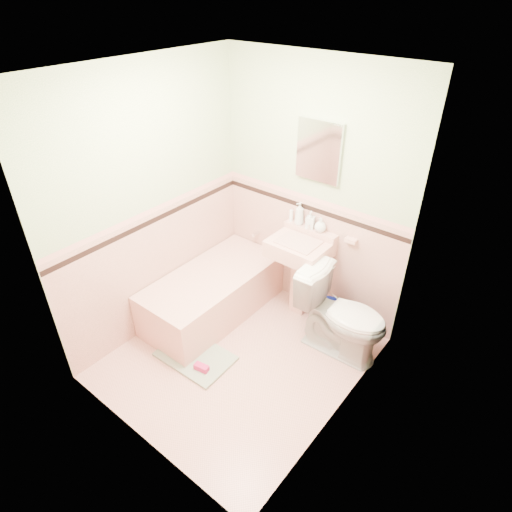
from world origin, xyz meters
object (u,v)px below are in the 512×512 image
Objects in this scene: soap_bottle_left at (300,213)px; soap_bottle_mid at (310,220)px; shoe at (202,367)px; toilet at (343,315)px; medicine_cabinet at (319,151)px; soap_bottle_right at (321,225)px; bucket at (328,314)px; bathtub at (213,295)px; sink at (298,279)px.

soap_bottle_mid is at bearing 0.00° from soap_bottle_left.
shoe is (-0.06, -1.38, -1.00)m from soap_bottle_left.
soap_bottle_left is 1.32× the size of soap_bottle_mid.
toilet is 6.26× the size of shoe.
medicine_cabinet is 2.18m from shoe.
bucket is at bearing -27.12° from soap_bottle_right.
medicine_cabinet is at bearing 72.03° from shoe.
shoe is at bearing -102.20° from soap_bottle_right.
soap_bottle_left reaches higher than toilet.
medicine_cabinet is at bearing 47.42° from bathtub.
soap_bottle_right is (0.24, 0.00, -0.04)m from soap_bottle_left.
bathtub is 1.19m from bucket.
soap_bottle_mid is 0.95m from toilet.
soap_bottle_left is 1.06m from bucket.
bathtub is 1.22m from soap_bottle_left.
medicine_cabinet reaches higher than sink.
shoe is (-0.30, -1.38, -0.96)m from soap_bottle_right.
sink reaches higher than shoe.
soap_bottle_mid is 1.70m from shoe.
soap_bottle_right is 0.87m from toilet.
soap_bottle_mid is at bearing 46.78° from bathtub.
soap_bottle_left reaches higher than sink.
bathtub is at bearing -142.07° from sink.
toilet reaches higher than bucket.
soap_bottle_left is 1.71m from shoe.
soap_bottle_left is 0.28× the size of toilet.
soap_bottle_mid reaches higher than shoe.
soap_bottle_mid is (0.13, 0.00, -0.03)m from soap_bottle_left.
toilet reaches higher than bathtub.
soap_bottle_mid is 1.31× the size of shoe.
soap_bottle_right reaches higher than bucket.
bathtub is 0.85m from shoe.
sink is at bearing -85.92° from soap_bottle_mid.
shoe is at bearing -113.94° from bucket.
sink is 0.61m from soap_bottle_right.
soap_bottle_left is at bearing 127.93° from sink.
medicine_cabinet is 0.70m from soap_bottle_right.
soap_bottle_left reaches higher than bathtub.
soap_bottle_mid reaches higher than bathtub.
soap_bottle_right is at bearing 0.00° from soap_bottle_mid.
soap_bottle_right reaches higher than toilet.
soap_bottle_mid is at bearing 180.00° from soap_bottle_right.
bucket is at bearing -24.32° from medicine_cabinet.
toilet is at bearing -42.51° from bucket.
medicine_cabinet is 0.66m from soap_bottle_left.
soap_bottle_left is at bearing 77.61° from shoe.
toilet is at bearing -32.88° from medicine_cabinet.
soap_bottle_left reaches higher than soap_bottle_mid.
bathtub is 8.60× the size of soap_bottle_mid.
sink is 1.28m from medicine_cabinet.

